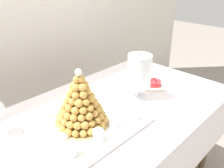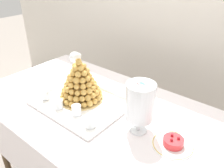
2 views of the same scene
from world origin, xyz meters
TOP-DOWN VIEW (x-y plane):
  - buffet_table at (0.00, 0.00)m, footprint 1.66×0.88m
  - serving_tray at (-0.13, -0.04)m, footprint 0.54×0.42m
  - croquembouche at (-0.16, -0.01)m, footprint 0.28×0.28m
  - dessert_cup_left at (-0.33, -0.15)m, footprint 0.05×0.05m
  - dessert_cup_mid_left at (-0.19, -0.16)m, footprint 0.05×0.05m
  - dessert_cup_centre at (-0.06, -0.14)m, footprint 0.05×0.05m
  - dessert_cup_mid_right at (0.07, -0.16)m, footprint 0.06×0.06m
  - creme_brulee_ramekin at (-0.29, -0.01)m, footprint 0.10×0.10m
  - macaron_goblet at (0.28, -0.03)m, footprint 0.14×0.14m
  - fruit_tart_plate at (0.47, -0.01)m, footprint 0.20×0.20m
  - wine_glass at (-0.47, 0.24)m, footprint 0.08×0.08m

SIDE VIEW (x-z plane):
  - buffet_table at x=0.00m, z-range 0.28..1.03m
  - serving_tray at x=-0.13m, z-range 0.75..0.77m
  - fruit_tart_plate at x=0.47m, z-range 0.74..0.79m
  - creme_brulee_ramekin at x=-0.29m, z-range 0.76..0.79m
  - dessert_cup_mid_right at x=0.07m, z-range 0.76..0.81m
  - dessert_cup_mid_left at x=-0.19m, z-range 0.76..0.81m
  - dessert_cup_left at x=-0.33m, z-range 0.76..0.82m
  - dessert_cup_centre at x=-0.06m, z-range 0.76..0.82m
  - wine_glass at x=-0.47m, z-range 0.79..0.97m
  - croquembouche at x=-0.16m, z-range 0.73..1.03m
  - macaron_goblet at x=0.28m, z-range 0.78..1.07m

